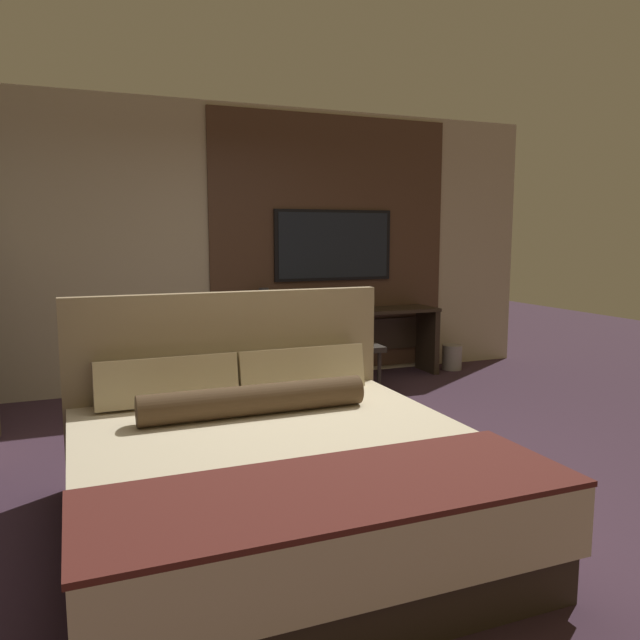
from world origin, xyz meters
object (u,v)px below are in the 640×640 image
Objects in this scene: desk at (340,331)px; tv at (334,245)px; vase_short at (356,303)px; waste_bin at (452,357)px; bed at (276,473)px; vase_tall at (264,301)px; desk_chair at (346,337)px.

tv is at bearing 90.00° from desk.
tv is 0.66m from vase_short.
desk is 1.41m from waste_bin.
bed is 3.24m from vase_tall.
tv is (1.69, 3.20, 1.09)m from bed.
bed reaches higher than vase_tall.
waste_bin is (2.17, -0.12, -0.72)m from vase_tall.
vase_tall is at bearing 74.07° from bed.
desk_chair is (-0.19, -0.58, 0.04)m from desk.
waste_bin is at bearing -3.11° from vase_tall.
vase_short is at bearing -7.89° from vase_tall.
vase_tall is at bearing -171.12° from tv.
waste_bin is (1.55, 0.51, -0.41)m from desk_chair.
bed reaches higher than desk.
vase_short is (1.84, 2.94, 0.50)m from bed.
vase_short is 0.57× the size of waste_bin.
tv reaches higher than waste_bin.
vase_tall reaches higher than desk_chair.
vase_tall is (-0.82, 0.05, 0.35)m from desk.
desk_chair is at bearing -104.33° from tv.
desk_chair is 3.26× the size of waste_bin.
vase_tall reaches higher than vase_short.
bed is 2.88m from desk_chair.
bed is at bearing -119.05° from desk_chair.
bed is 8.13× the size of vase_tall.
desk is at bearing 74.05° from desk_chair.
bed is at bearing -105.93° from vase_tall.
desk is 0.91m from tv.
vase_tall is 1.61× the size of vase_short.
desk_chair reaches higher than vase_short.
bed is 7.45× the size of waste_bin.
vase_tall is (0.88, 3.07, 0.55)m from bed.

